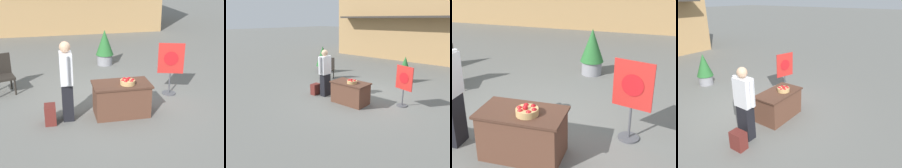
{
  "view_description": "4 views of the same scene",
  "coord_description": "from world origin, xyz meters",
  "views": [
    {
      "loc": [
        -1.37,
        -7.1,
        3.25
      ],
      "look_at": [
        -0.07,
        -0.87,
        0.78
      ],
      "focal_mm": 50.0,
      "sensor_mm": 36.0,
      "label": 1
    },
    {
      "loc": [
        4.42,
        -6.61,
        2.84
      ],
      "look_at": [
        -0.34,
        -0.89,
        0.61
      ],
      "focal_mm": 35.0,
      "sensor_mm": 36.0,
      "label": 2
    },
    {
      "loc": [
        1.86,
        -4.55,
        2.87
      ],
      "look_at": [
        0.67,
        -0.37,
        1.07
      ],
      "focal_mm": 50.0,
      "sensor_mm": 36.0,
      "label": 3
    },
    {
      "loc": [
        -4.05,
        -4.16,
        3.15
      ],
      "look_at": [
        0.61,
        -0.88,
        0.85
      ],
      "focal_mm": 35.0,
      "sensor_mm": 36.0,
      "label": 4
    }
  ],
  "objects": [
    {
      "name": "backpack",
      "position": [
        -1.45,
        -0.94,
        0.21
      ],
      "size": [
        0.24,
        0.34,
        0.42
      ],
      "color": "maroon",
      "rests_on": "ground_plane"
    },
    {
      "name": "poster_board",
      "position": [
        1.67,
        0.09,
        0.77
      ],
      "size": [
        0.64,
        0.36,
        1.37
      ],
      "rotation": [
        0.0,
        0.0,
        -1.86
      ],
      "color": "#4C4C51",
      "rests_on": "ground_plane"
    },
    {
      "name": "display_table",
      "position": [
        0.15,
        -0.82,
        0.38
      ],
      "size": [
        1.3,
        0.73,
        0.76
      ],
      "color": "brown",
      "rests_on": "ground_plane"
    },
    {
      "name": "potted_plant_near_left",
      "position": [
        -3.84,
        2.0,
        0.8
      ],
      "size": [
        0.76,
        0.76,
        1.42
      ],
      "color": "black",
      "rests_on": "ground_plane"
    },
    {
      "name": "apple_basket",
      "position": [
        0.27,
        -0.9,
        0.82
      ],
      "size": [
        0.33,
        0.33,
        0.16
      ],
      "color": "tan",
      "rests_on": "display_table"
    },
    {
      "name": "potted_plant_near_right",
      "position": [
        0.47,
        2.96,
        0.63
      ],
      "size": [
        0.6,
        0.6,
        1.19
      ],
      "color": "gray",
      "rests_on": "ground_plane"
    },
    {
      "name": "person_visitor",
      "position": [
        -1.06,
        -0.8,
        0.91
      ],
      "size": [
        0.27,
        0.61,
        1.76
      ],
      "rotation": [
        0.0,
        0.0,
        -0.02
      ],
      "color": "black",
      "rests_on": "ground_plane"
    },
    {
      "name": "patio_chair",
      "position": [
        -2.64,
        1.1,
        0.56
      ],
      "size": [
        0.69,
        0.69,
        1.03
      ],
      "rotation": [
        0.0,
        0.0,
        5.02
      ],
      "color": "#28231E",
      "rests_on": "ground_plane"
    },
    {
      "name": "ground_plane",
      "position": [
        0.0,
        0.0,
        0.0
      ],
      "size": [
        120.0,
        120.0,
        0.0
      ],
      "primitive_type": "plane",
      "color": "slate"
    },
    {
      "name": "storefront_building",
      "position": [
        -1.64,
        10.33,
        2.39
      ],
      "size": [
        11.82,
        5.85,
        4.78
      ],
      "color": "tan",
      "rests_on": "ground_plane"
    }
  ]
}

